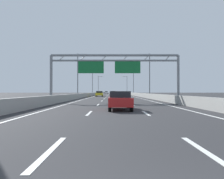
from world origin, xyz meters
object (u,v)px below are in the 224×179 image
at_px(streetlamp_left_distant, 98,84).
at_px(streetlamp_right_mid, 147,73).
at_px(blue_car, 111,92).
at_px(white_car, 105,92).
at_px(yellow_car, 98,94).
at_px(green_car, 112,93).
at_px(streetlamp_right_far, 132,81).
at_px(sign_gantry, 112,65).
at_px(streetlamp_right_distant, 125,84).
at_px(red_car, 119,100).
at_px(streetlamp_left_mid, 78,73).
at_px(streetlamp_left_far, 92,81).

bearing_deg(streetlamp_left_distant, streetlamp_right_mid, -78.32).
height_order(blue_car, white_car, blue_car).
bearing_deg(yellow_car, blue_car, 87.38).
bearing_deg(green_car, blue_car, 90.26).
bearing_deg(streetlamp_right_mid, streetlamp_right_far, 90.00).
bearing_deg(white_car, blue_car, 59.13).
relative_size(sign_gantry, streetlamp_right_distant, 1.82).
xyz_separation_m(white_car, green_car, (3.79, -38.83, 0.03)).
xyz_separation_m(streetlamp_right_mid, red_car, (-7.22, -30.93, -4.67)).
bearing_deg(streetlamp_left_mid, sign_gantry, -68.06).
height_order(green_car, yellow_car, green_car).
relative_size(streetlamp_left_mid, streetlamp_left_far, 1.00).
xyz_separation_m(streetlamp_left_mid, white_car, (3.76, 85.16, -4.65)).
distance_m(sign_gantry, white_car, 103.44).
bearing_deg(yellow_car, green_car, 83.65).
xyz_separation_m(sign_gantry, streetlamp_right_distant, (7.63, 90.39, 0.55)).
height_order(streetlamp_left_mid, yellow_car, streetlamp_left_mid).
distance_m(streetlamp_left_far, streetlamp_left_distant, 36.13).
bearing_deg(streetlamp_right_distant, sign_gantry, -94.82).
height_order(streetlamp_right_distant, green_car, streetlamp_right_distant).
height_order(streetlamp_left_far, streetlamp_right_far, same).
xyz_separation_m(streetlamp_right_mid, streetlamp_right_far, (0.00, 36.13, 0.00)).
height_order(sign_gantry, streetlamp_right_distant, streetlamp_right_distant).
height_order(streetlamp_left_far, red_car, streetlamp_left_far).
bearing_deg(red_car, streetlamp_right_mid, 76.85).
distance_m(streetlamp_left_mid, streetlamp_right_far, 39.09).
distance_m(white_car, yellow_car, 73.16).
bearing_deg(streetlamp_left_far, yellow_car, -81.20).
bearing_deg(streetlamp_right_far, white_car, 102.83).
distance_m(streetlamp_left_mid, streetlamp_left_far, 36.13).
bearing_deg(white_car, green_car, -84.42).
distance_m(streetlamp_right_far, yellow_car, 27.00).
xyz_separation_m(streetlamp_left_far, green_car, (7.55, 10.21, -4.62)).
relative_size(sign_gantry, yellow_car, 3.85).
relative_size(streetlamp_right_distant, red_car, 2.18).
height_order(streetlamp_left_mid, streetlamp_right_distant, same).
xyz_separation_m(streetlamp_right_far, streetlamp_right_distant, (0.00, 36.13, 0.00)).
relative_size(streetlamp_left_far, blue_car, 2.04).
bearing_deg(streetlamp_left_far, streetlamp_right_mid, -67.54).
height_order(streetlamp_right_far, blue_car, streetlamp_right_far).
distance_m(streetlamp_left_distant, green_car, 27.39).
bearing_deg(streetlamp_right_distant, streetlamp_left_mid, -101.68).
relative_size(blue_car, yellow_car, 1.04).
bearing_deg(streetlamp_left_far, sign_gantry, -82.33).
height_order(streetlamp_right_mid, streetlamp_right_distant, same).
distance_m(streetlamp_left_mid, white_car, 85.37).
height_order(streetlamp_right_mid, green_car, streetlamp_right_mid).
xyz_separation_m(streetlamp_left_distant, green_car, (7.55, -25.92, -4.62)).
bearing_deg(streetlamp_left_far, streetlamp_right_distant, 67.54).
height_order(streetlamp_right_mid, streetlamp_left_distant, same).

